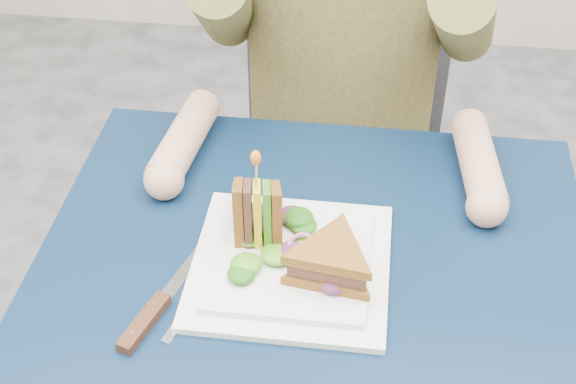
# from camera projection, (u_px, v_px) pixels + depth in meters

# --- Properties ---
(table) EXTENTS (0.75, 0.75, 0.73)m
(table) POSITION_uv_depth(u_px,v_px,m) (308.00, 331.00, 1.09)
(table) COLOR black
(table) RESTS_ON ground
(chair) EXTENTS (0.42, 0.40, 0.93)m
(chair) POSITION_uv_depth(u_px,v_px,m) (342.00, 123.00, 1.65)
(chair) COLOR #47474C
(chair) RESTS_ON ground
(plate) EXTENTS (0.26, 0.26, 0.02)m
(plate) POSITION_uv_depth(u_px,v_px,m) (291.00, 264.00, 1.06)
(plate) COLOR white
(plate) RESTS_ON table
(sandwich_flat) EXTENTS (0.15, 0.15, 0.05)m
(sandwich_flat) POSITION_uv_depth(u_px,v_px,m) (331.00, 261.00, 1.01)
(sandwich_flat) COLOR brown
(sandwich_flat) RESTS_ON plate
(sandwich_upright) EXTENTS (0.09, 0.15, 0.15)m
(sandwich_upright) POSITION_uv_depth(u_px,v_px,m) (258.00, 212.00, 1.07)
(sandwich_upright) COLOR brown
(sandwich_upright) RESTS_ON plate
(fork) EXTENTS (0.06, 0.18, 0.01)m
(fork) POSITION_uv_depth(u_px,v_px,m) (198.00, 294.00, 1.03)
(fork) COLOR silver
(fork) RESTS_ON table
(knife) EXTENTS (0.08, 0.22, 0.02)m
(knife) POSITION_uv_depth(u_px,v_px,m) (153.00, 312.00, 1.00)
(knife) COLOR silver
(knife) RESTS_ON table
(toothpick) EXTENTS (0.01, 0.01, 0.06)m
(toothpick) POSITION_uv_depth(u_px,v_px,m) (256.00, 175.00, 1.03)
(toothpick) COLOR tan
(toothpick) RESTS_ON sandwich_upright
(toothpick_frill) EXTENTS (0.01, 0.01, 0.02)m
(toothpick_frill) POSITION_uv_depth(u_px,v_px,m) (256.00, 158.00, 1.01)
(toothpick_frill) COLOR orange
(toothpick_frill) RESTS_ON sandwich_upright
(lettuce_spill) EXTENTS (0.15, 0.13, 0.02)m
(lettuce_spill) POSITION_uv_depth(u_px,v_px,m) (295.00, 247.00, 1.05)
(lettuce_spill) COLOR #337A14
(lettuce_spill) RESTS_ON plate
(onion_ring) EXTENTS (0.04, 0.04, 0.02)m
(onion_ring) POSITION_uv_depth(u_px,v_px,m) (303.00, 248.00, 1.05)
(onion_ring) COLOR #9E4C7A
(onion_ring) RESTS_ON plate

